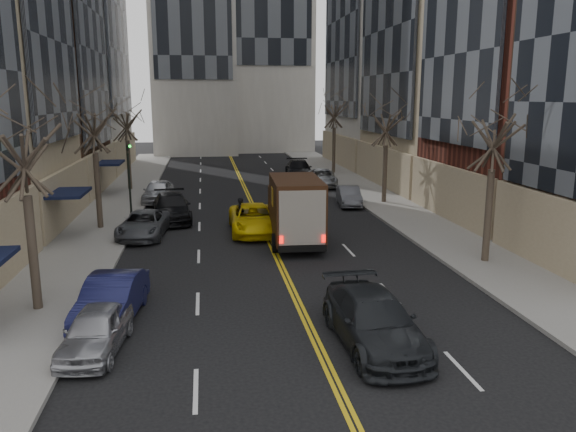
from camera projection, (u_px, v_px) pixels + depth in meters
name	position (u px, v px, depth m)	size (l,w,h in m)	color
ground	(354.00, 424.00, 12.45)	(160.00, 160.00, 0.00)	black
sidewalk_left	(116.00, 204.00, 37.24)	(4.00, 66.00, 0.15)	slate
sidewalk_right	(378.00, 197.00, 39.84)	(4.00, 66.00, 0.15)	slate
tree_lf_near	(20.00, 125.00, 17.60)	(3.20, 3.20, 8.41)	#382D23
tree_lf_mid	(92.00, 106.00, 29.13)	(3.20, 3.20, 8.91)	#382D23
tree_lf_far	(126.00, 111.00, 41.82)	(3.20, 3.20, 8.12)	#382D23
tree_rt_near	(496.00, 113.00, 23.00)	(3.20, 3.20, 8.71)	#382D23
tree_rt_mid	(387.00, 111.00, 36.60)	(3.20, 3.20, 8.32)	#382D23
tree_rt_far	(335.00, 100.00, 50.99)	(3.20, 3.20, 9.11)	#382D23
traffic_signal	(129.00, 173.00, 32.05)	(0.29, 0.26, 4.70)	black
ups_truck	(295.00, 210.00, 27.42)	(2.68, 6.12, 3.30)	black
observer_sedan	(374.00, 321.00, 16.24)	(2.33, 5.32, 1.52)	black
taxi	(254.00, 219.00, 29.73)	(2.45, 5.31, 1.48)	yellow
pedestrian	(241.00, 214.00, 30.30)	(0.65, 0.43, 1.78)	black
parked_lf_a	(96.00, 330.00, 15.86)	(1.51, 3.75, 1.28)	#A5A6AD
parked_lf_b	(111.00, 299.00, 18.07)	(1.54, 4.42, 1.46)	#121439
parked_lf_c	(144.00, 224.00, 28.86)	(2.19, 4.76, 1.32)	#47494F
parked_lf_d	(171.00, 208.00, 32.64)	(2.16, 5.30, 1.54)	black
parked_lf_e	(158.00, 191.00, 38.32)	(1.79, 4.44, 1.51)	#B8BBC1
parked_rt_a	(349.00, 196.00, 37.13)	(1.35, 3.87, 1.27)	#4F5157
parked_rt_b	(322.00, 178.00, 45.14)	(2.25, 4.89, 1.36)	#979A9E
parked_rt_c	(299.00, 169.00, 49.37)	(2.24, 5.50, 1.60)	black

